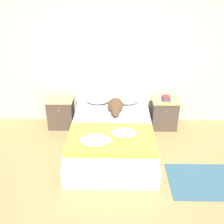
{
  "coord_description": "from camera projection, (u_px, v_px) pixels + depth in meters",
  "views": [
    {
      "loc": [
        0.17,
        -2.84,
        2.75
      ],
      "look_at": [
        0.1,
        1.22,
        0.64
      ],
      "focal_mm": 42.0,
      "sensor_mm": 36.0,
      "label": 1
    }
  ],
  "objects": [
    {
      "name": "ground_plane",
      "position": [
        104.0,
        190.0,
        3.79
      ],
      "size": [
        16.0,
        16.0,
        0.0
      ],
      "primitive_type": "plane",
      "color": "tan"
    },
    {
      "name": "wall_back",
      "position": [
        108.0,
        61.0,
        5.09
      ],
      "size": [
        9.0,
        0.06,
        2.55
      ],
      "color": "beige",
      "rests_on": "ground_plane"
    },
    {
      "name": "bed",
      "position": [
        112.0,
        136.0,
        4.57
      ],
      "size": [
        1.41,
        2.05,
        0.54
      ],
      "color": "white",
      "rests_on": "ground_plane"
    },
    {
      "name": "headboard",
      "position": [
        113.0,
        98.0,
        5.38
      ],
      "size": [
        1.49,
        0.06,
        0.99
      ],
      "color": "white",
      "rests_on": "ground_plane"
    },
    {
      "name": "nightstand_left",
      "position": [
        61.0,
        113.0,
        5.25
      ],
      "size": [
        0.52,
        0.39,
        0.61
      ],
      "color": "#4C4238",
      "rests_on": "ground_plane"
    },
    {
      "name": "nightstand_right",
      "position": [
        164.0,
        114.0,
        5.22
      ],
      "size": [
        0.52,
        0.39,
        0.61
      ],
      "color": "#4C4238",
      "rests_on": "ground_plane"
    },
    {
      "name": "pillow_left",
      "position": [
        98.0,
        99.0,
        5.11
      ],
      "size": [
        0.49,
        0.37,
        0.15
      ],
      "color": "beige",
      "rests_on": "bed"
    },
    {
      "name": "pillow_right",
      "position": [
        127.0,
        99.0,
        5.1
      ],
      "size": [
        0.49,
        0.37,
        0.15
      ],
      "color": "beige",
      "rests_on": "bed"
    },
    {
      "name": "quilt",
      "position": [
        110.0,
        139.0,
        3.93
      ],
      "size": [
        1.31,
        0.85,
        0.12
      ],
      "color": "yellow",
      "rests_on": "bed"
    },
    {
      "name": "dog",
      "position": [
        116.0,
        106.0,
        4.81
      ],
      "size": [
        0.28,
        0.7,
        0.19
      ],
      "color": "brown",
      "rests_on": "bed"
    },
    {
      "name": "book_stack",
      "position": [
        166.0,
        99.0,
        5.04
      ],
      "size": [
        0.17,
        0.2,
        0.08
      ],
      "color": "gold",
      "rests_on": "nightstand_right"
    },
    {
      "name": "rug",
      "position": [
        211.0,
        181.0,
        3.94
      ],
      "size": [
        1.28,
        0.8,
        0.0
      ],
      "color": "#335B70",
      "rests_on": "ground_plane"
    }
  ]
}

